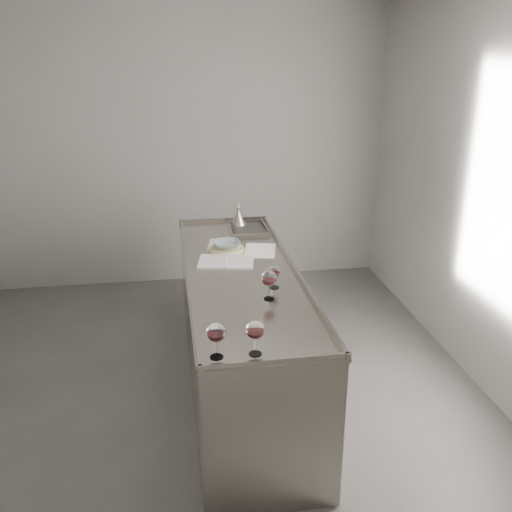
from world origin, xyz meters
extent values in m
cube|color=#4A4745|center=(0.00, 0.00, -0.01)|extent=(4.50, 5.00, 0.02)
cube|color=gray|center=(0.00, 2.51, 1.40)|extent=(4.50, 0.02, 2.80)
cube|color=gray|center=(0.50, 0.30, 0.46)|extent=(0.75, 2.40, 0.92)
cube|color=gray|center=(0.50, 0.30, 0.93)|extent=(0.77, 2.42, 0.02)
cube|color=gray|center=(0.50, -0.89, 0.96)|extent=(0.77, 0.02, 0.03)
cube|color=gray|center=(0.50, 1.49, 0.96)|extent=(0.77, 0.02, 0.03)
cube|color=gray|center=(0.14, 0.30, 0.96)|extent=(0.02, 2.42, 0.03)
cube|color=gray|center=(0.86, 0.30, 0.96)|extent=(0.02, 2.42, 0.03)
cube|color=#595654|center=(0.68, 1.22, 0.94)|extent=(0.30, 0.38, 0.01)
cylinder|color=white|center=(0.22, -0.78, 0.94)|extent=(0.07, 0.07, 0.00)
cylinder|color=white|center=(0.23, -0.78, 0.99)|extent=(0.01, 0.01, 0.09)
ellipsoid|color=white|center=(0.23, -0.78, 1.08)|extent=(0.10, 0.10, 0.10)
cylinder|color=#32060A|center=(0.22, -0.78, 1.06)|extent=(0.07, 0.07, 0.02)
cylinder|color=white|center=(0.42, -0.78, 0.94)|extent=(0.07, 0.07, 0.00)
cylinder|color=white|center=(0.42, -0.78, 0.99)|extent=(0.01, 0.01, 0.09)
ellipsoid|color=white|center=(0.42, -0.78, 1.08)|extent=(0.10, 0.10, 0.10)
cylinder|color=#3B080B|center=(0.42, -0.78, 1.06)|extent=(0.07, 0.07, 0.02)
cylinder|color=white|center=(0.61, -0.15, 0.94)|extent=(0.07, 0.07, 0.00)
cylinder|color=white|center=(0.61, -0.15, 0.99)|extent=(0.01, 0.01, 0.09)
ellipsoid|color=white|center=(0.61, -0.15, 1.08)|extent=(0.10, 0.10, 0.10)
cylinder|color=#3B080A|center=(0.61, -0.15, 1.06)|extent=(0.07, 0.07, 0.02)
cylinder|color=white|center=(0.67, 0.02, 0.94)|extent=(0.06, 0.06, 0.00)
cylinder|color=white|center=(0.67, 0.02, 0.98)|extent=(0.01, 0.01, 0.08)
ellipsoid|color=white|center=(0.67, 0.02, 1.05)|extent=(0.08, 0.08, 0.08)
cylinder|color=#39070A|center=(0.67, 0.02, 1.04)|extent=(0.05, 0.05, 0.02)
cube|color=white|center=(0.32, 0.53, 0.95)|extent=(0.24, 0.30, 0.01)
cube|color=white|center=(0.51, 0.49, 0.95)|extent=(0.24, 0.30, 0.01)
cylinder|color=white|center=(0.41, 0.51, 0.95)|extent=(0.06, 0.27, 0.01)
cube|color=white|center=(0.69, 0.71, 0.94)|extent=(0.29, 0.37, 0.00)
cube|color=white|center=(0.41, 0.88, 0.94)|extent=(0.23, 0.30, 0.00)
cylinder|color=#CDBD84|center=(0.45, 0.76, 0.95)|extent=(0.33, 0.33, 0.02)
imported|color=#8DA1A4|center=(0.45, 0.76, 0.98)|extent=(0.20, 0.20, 0.05)
cone|color=#9C968B|center=(0.62, 1.38, 1.00)|extent=(0.13, 0.13, 0.11)
cylinder|color=#9C968B|center=(0.62, 1.38, 1.07)|extent=(0.02, 0.02, 0.03)
cylinder|color=#A86A2E|center=(0.62, 1.38, 1.09)|extent=(0.03, 0.03, 0.01)
cone|color=#9C968B|center=(0.62, 1.38, 1.11)|extent=(0.02, 0.02, 0.04)
camera|label=1|loc=(0.03, -3.26, 2.42)|focal=40.00mm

